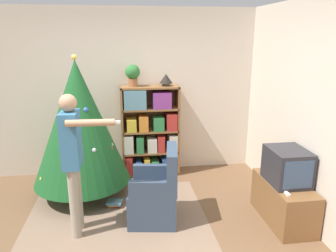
{
  "coord_description": "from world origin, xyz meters",
  "views": [
    {
      "loc": [
        -0.03,
        -3.09,
        2.17
      ],
      "look_at": [
        0.53,
        0.92,
        1.05
      ],
      "focal_mm": 35.0,
      "sensor_mm": 36.0,
      "label": 1
    }
  ],
  "objects_px": {
    "television": "(287,166)",
    "potted_plant": "(133,74)",
    "bookshelf": "(150,132)",
    "christmas_tree": "(79,123)",
    "armchair": "(156,196)",
    "table_lamp": "(166,79)",
    "standing_person": "(73,154)"
  },
  "relations": [
    {
      "from": "armchair",
      "to": "table_lamp",
      "type": "xyz_separation_m",
      "value": [
        0.31,
        1.42,
        1.21
      ]
    },
    {
      "from": "television",
      "to": "table_lamp",
      "type": "bearing_deg",
      "value": 126.27
    },
    {
      "from": "bookshelf",
      "to": "christmas_tree",
      "type": "distance_m",
      "value": 1.22
    },
    {
      "from": "potted_plant",
      "to": "table_lamp",
      "type": "xyz_separation_m",
      "value": [
        0.5,
        0.0,
        -0.09
      ]
    },
    {
      "from": "standing_person",
      "to": "table_lamp",
      "type": "bearing_deg",
      "value": 143.99
    },
    {
      "from": "television",
      "to": "bookshelf",
      "type": "bearing_deg",
      "value": 131.82
    },
    {
      "from": "standing_person",
      "to": "bookshelf",
      "type": "bearing_deg",
      "value": 150.14
    },
    {
      "from": "television",
      "to": "standing_person",
      "type": "relative_size",
      "value": 0.32
    },
    {
      "from": "armchair",
      "to": "potted_plant",
      "type": "bearing_deg",
      "value": -163.9
    },
    {
      "from": "television",
      "to": "table_lamp",
      "type": "xyz_separation_m",
      "value": [
        -1.2,
        1.64,
        0.83
      ]
    },
    {
      "from": "armchair",
      "to": "christmas_tree",
      "type": "bearing_deg",
      "value": -121.91
    },
    {
      "from": "bookshelf",
      "to": "table_lamp",
      "type": "distance_m",
      "value": 0.86
    },
    {
      "from": "bookshelf",
      "to": "christmas_tree",
      "type": "xyz_separation_m",
      "value": [
        -1.0,
        -0.61,
        0.34
      ]
    },
    {
      "from": "bookshelf",
      "to": "table_lamp",
      "type": "xyz_separation_m",
      "value": [
        0.25,
        0.01,
        0.82
      ]
    },
    {
      "from": "bookshelf",
      "to": "christmas_tree",
      "type": "height_order",
      "value": "christmas_tree"
    },
    {
      "from": "bookshelf",
      "to": "potted_plant",
      "type": "height_order",
      "value": "potted_plant"
    },
    {
      "from": "armchair",
      "to": "table_lamp",
      "type": "height_order",
      "value": "table_lamp"
    },
    {
      "from": "standing_person",
      "to": "television",
      "type": "bearing_deg",
      "value": 89.95
    },
    {
      "from": "armchair",
      "to": "standing_person",
      "type": "distance_m",
      "value": 1.11
    },
    {
      "from": "christmas_tree",
      "to": "table_lamp",
      "type": "xyz_separation_m",
      "value": [
        1.25,
        0.62,
        0.49
      ]
    },
    {
      "from": "standing_person",
      "to": "table_lamp",
      "type": "height_order",
      "value": "table_lamp"
    },
    {
      "from": "potted_plant",
      "to": "bookshelf",
      "type": "bearing_deg",
      "value": -2.41
    },
    {
      "from": "christmas_tree",
      "to": "armchair",
      "type": "bearing_deg",
      "value": -40.26
    },
    {
      "from": "potted_plant",
      "to": "christmas_tree",
      "type": "bearing_deg",
      "value": -140.62
    },
    {
      "from": "television",
      "to": "potted_plant",
      "type": "relative_size",
      "value": 1.56
    },
    {
      "from": "standing_person",
      "to": "potted_plant",
      "type": "relative_size",
      "value": 4.86
    },
    {
      "from": "potted_plant",
      "to": "table_lamp",
      "type": "bearing_deg",
      "value": 0.0
    },
    {
      "from": "bookshelf",
      "to": "potted_plant",
      "type": "bearing_deg",
      "value": 177.59
    },
    {
      "from": "standing_person",
      "to": "armchair",
      "type": "bearing_deg",
      "value": 100.51
    },
    {
      "from": "television",
      "to": "christmas_tree",
      "type": "height_order",
      "value": "christmas_tree"
    },
    {
      "from": "christmas_tree",
      "to": "television",
      "type": "bearing_deg",
      "value": -22.62
    },
    {
      "from": "television",
      "to": "table_lamp",
      "type": "relative_size",
      "value": 2.57
    }
  ]
}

